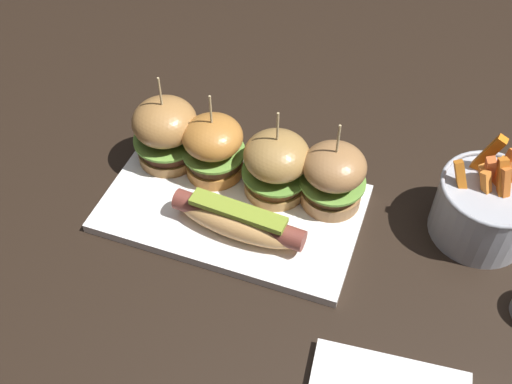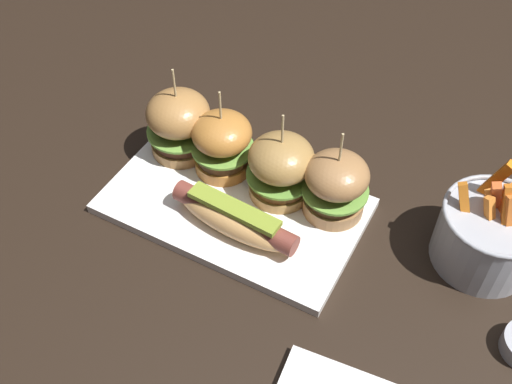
{
  "view_description": "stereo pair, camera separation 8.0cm",
  "coord_description": "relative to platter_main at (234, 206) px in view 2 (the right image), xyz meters",
  "views": [
    {
      "loc": [
        0.22,
        -0.5,
        0.65
      ],
      "look_at": [
        0.04,
        0.0,
        0.05
      ],
      "focal_mm": 42.5,
      "sensor_mm": 36.0,
      "label": 1
    },
    {
      "loc": [
        0.29,
        -0.47,
        0.65
      ],
      "look_at": [
        0.04,
        0.0,
        0.05
      ],
      "focal_mm": 42.5,
      "sensor_mm": 36.0,
      "label": 2
    }
  ],
  "objects": [
    {
      "name": "ground_plane",
      "position": [
        0.0,
        0.0,
        -0.01
      ],
      "size": [
        3.0,
        3.0,
        0.0
      ],
      "primitive_type": "plane",
      "color": "black"
    },
    {
      "name": "platter_main",
      "position": [
        0.0,
        0.0,
        0.0
      ],
      "size": [
        0.35,
        0.21,
        0.01
      ],
      "primitive_type": "cube",
      "color": "white",
      "rests_on": "ground"
    },
    {
      "name": "hot_dog",
      "position": [
        0.03,
        -0.04,
        0.03
      ],
      "size": [
        0.18,
        0.06,
        0.05
      ],
      "color": "#E2A661",
      "rests_on": "platter_main"
    },
    {
      "name": "slider_far_left",
      "position": [
        -0.12,
        0.06,
        0.06
      ],
      "size": [
        0.1,
        0.1,
        0.15
      ],
      "color": "#A6743E",
      "rests_on": "platter_main"
    },
    {
      "name": "slider_center_left",
      "position": [
        -0.05,
        0.05,
        0.05
      ],
      "size": [
        0.09,
        0.09,
        0.14
      ],
      "color": "#B27130",
      "rests_on": "platter_main"
    },
    {
      "name": "slider_center_right",
      "position": [
        0.05,
        0.05,
        0.06
      ],
      "size": [
        0.1,
        0.1,
        0.14
      ],
      "color": "#A07840",
      "rests_on": "platter_main"
    },
    {
      "name": "slider_far_right",
      "position": [
        0.13,
        0.05,
        0.05
      ],
      "size": [
        0.09,
        0.09,
        0.14
      ],
      "color": "#9E6F43",
      "rests_on": "platter_main"
    },
    {
      "name": "fries_bucket",
      "position": [
        0.32,
        0.08,
        0.04
      ],
      "size": [
        0.13,
        0.13,
        0.14
      ],
      "color": "#A8AAB2",
      "rests_on": "ground"
    }
  ]
}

